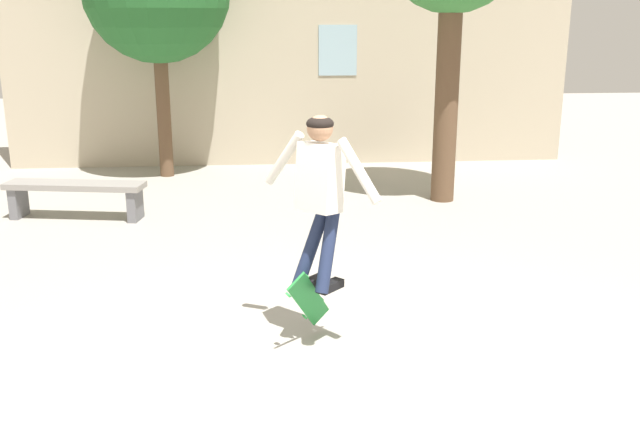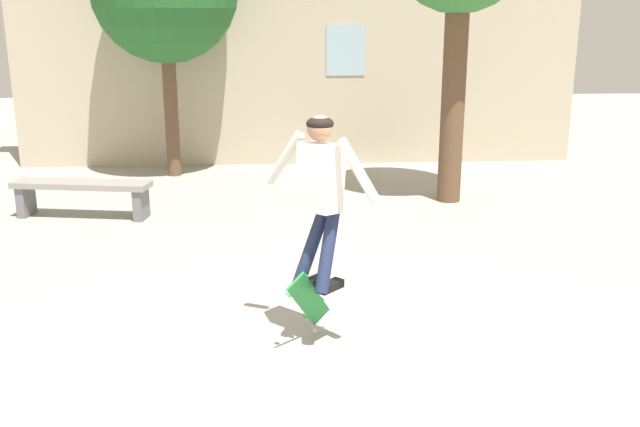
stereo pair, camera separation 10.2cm
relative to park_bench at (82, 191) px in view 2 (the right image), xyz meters
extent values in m
plane|color=#A39E93|center=(3.16, -4.80, -0.38)|extent=(40.00, 40.00, 0.00)
cube|color=#B7A88E|center=(3.16, 3.68, 1.85)|extent=(10.34, 0.40, 4.45)
cube|color=#99B7C6|center=(3.99, 3.47, 1.72)|extent=(0.70, 0.02, 0.90)
cylinder|color=brown|center=(5.29, 0.58, 1.12)|extent=(0.35, 0.35, 2.99)
cylinder|color=brown|center=(0.91, 2.65, 0.74)|extent=(0.24, 0.24, 2.23)
cube|color=gray|center=(0.00, 0.00, 0.09)|extent=(1.95, 0.74, 0.08)
cube|color=slate|center=(-0.82, 0.15, -0.16)|extent=(0.18, 0.37, 0.43)
cube|color=slate|center=(0.82, -0.15, -0.16)|extent=(0.18, 0.37, 0.43)
cube|color=silver|center=(3.02, -4.17, 1.09)|extent=(0.43, 0.43, 0.57)
sphere|color=#A37556|center=(3.02, -4.17, 1.48)|extent=(0.30, 0.30, 0.21)
ellipsoid|color=black|center=(3.02, -4.17, 1.52)|extent=(0.31, 0.31, 0.12)
cylinder|color=#1E2847|center=(2.96, -4.12, 0.50)|extent=(0.40, 0.29, 0.73)
cube|color=black|center=(2.98, -4.09, 0.16)|extent=(0.25, 0.26, 0.07)
cylinder|color=#1E2847|center=(3.08, -4.23, 0.50)|extent=(0.28, 0.40, 0.73)
cube|color=black|center=(3.10, -4.21, 0.16)|extent=(0.25, 0.26, 0.07)
cylinder|color=silver|center=(2.74, -3.90, 1.19)|extent=(0.35, 0.35, 0.49)
cylinder|color=silver|center=(3.30, -4.44, 1.19)|extent=(0.35, 0.35, 0.49)
cube|color=#237F38|center=(2.93, -4.18, 0.03)|extent=(0.40, 0.58, 0.67)
cylinder|color=green|center=(3.05, -3.96, -0.05)|extent=(0.06, 0.08, 0.07)
cylinder|color=green|center=(2.90, -4.03, -0.19)|extent=(0.06, 0.08, 0.07)
cylinder|color=green|center=(2.90, -4.27, 0.28)|extent=(0.06, 0.08, 0.07)
cylinder|color=green|center=(2.75, -4.34, 0.15)|extent=(0.06, 0.08, 0.07)
camera|label=1|loc=(2.55, -9.74, 2.35)|focal=40.00mm
camera|label=2|loc=(2.65, -9.75, 2.35)|focal=40.00mm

